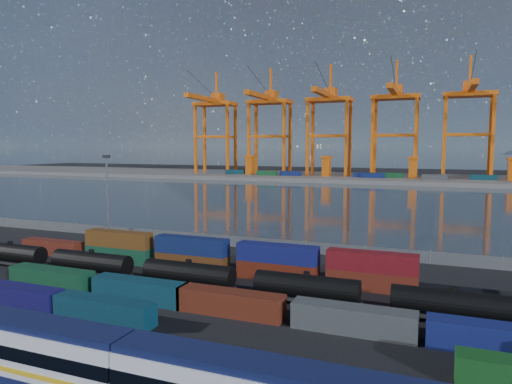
% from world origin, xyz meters
% --- Properties ---
extents(ground, '(700.00, 700.00, 0.00)m').
position_xyz_m(ground, '(0.00, 0.00, 0.00)').
color(ground, black).
rests_on(ground, ground).
extents(harbor_water, '(700.00, 700.00, 0.00)m').
position_xyz_m(harbor_water, '(0.00, 105.00, 0.01)').
color(harbor_water, '#2E3842').
rests_on(harbor_water, ground).
extents(far_quay, '(700.00, 70.00, 2.00)m').
position_xyz_m(far_quay, '(0.00, 210.00, 1.00)').
color(far_quay, '#514F4C').
rests_on(far_quay, ground).
extents(distant_mountains, '(2470.00, 1100.00, 520.00)m').
position_xyz_m(distant_mountains, '(63.02, 1600.00, 220.29)').
color(distant_mountains, '#1E2630').
rests_on(distant_mountains, ground).
extents(container_row_mid, '(141.36, 2.47, 2.63)m').
position_xyz_m(container_row_mid, '(-0.21, -2.94, 1.31)').
color(container_row_mid, '#44474A').
rests_on(container_row_mid, ground).
extents(container_row_north, '(115.02, 2.31, 4.93)m').
position_xyz_m(container_row_north, '(15.35, 11.34, 2.05)').
color(container_row_north, maroon).
rests_on(container_row_north, ground).
extents(tanker_string, '(105.66, 2.72, 3.89)m').
position_xyz_m(tanker_string, '(-14.22, 3.12, 1.95)').
color(tanker_string, black).
rests_on(tanker_string, ground).
extents(waterfront_fence, '(160.12, 0.12, 2.20)m').
position_xyz_m(waterfront_fence, '(-0.00, 28.00, 1.00)').
color(waterfront_fence, '#595B5E').
rests_on(waterfront_fence, ground).
extents(yard_light_mast, '(1.60, 0.40, 16.60)m').
position_xyz_m(yard_light_mast, '(-30.00, 26.00, 9.30)').
color(yard_light_mast, slate).
rests_on(yard_light_mast, ground).
extents(gantry_cranes, '(199.33, 46.71, 63.25)m').
position_xyz_m(gantry_cranes, '(-7.50, 203.32, 38.77)').
color(gantry_cranes, orange).
rests_on(gantry_cranes, ground).
extents(quay_containers, '(172.58, 10.99, 2.60)m').
position_xyz_m(quay_containers, '(-11.00, 195.46, 3.30)').
color(quay_containers, navy).
rests_on(quay_containers, far_quay).
extents(straddle_carriers, '(140.00, 7.00, 11.10)m').
position_xyz_m(straddle_carriers, '(-2.50, 200.00, 7.82)').
color(straddle_carriers, orange).
rests_on(straddle_carriers, far_quay).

